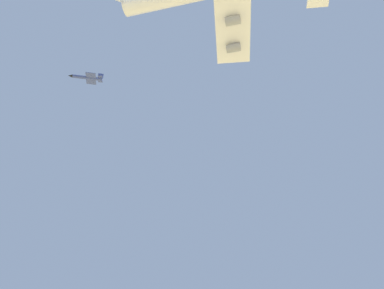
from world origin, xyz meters
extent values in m
cylinder|color=gray|center=(-18.37, 13.64, 99.63)|extent=(5.83, 5.13, 3.00)
cylinder|color=gray|center=(-14.35, 23.74, 101.34)|extent=(5.83, 5.13, 3.00)
cylinder|color=#38478C|center=(31.86, -35.03, 113.86)|extent=(13.08, 2.74, 1.50)
cone|color=black|center=(39.33, -35.75, 113.86)|extent=(2.14, 1.69, 1.50)
cube|color=#38478C|center=(30.37, -34.89, 113.66)|extent=(5.15, 8.39, 0.24)
cube|color=#38478C|center=(26.39, -34.50, 115.81)|extent=(2.41, 0.43, 2.60)
cube|color=#38478C|center=(26.39, -34.50, 114.06)|extent=(2.45, 4.97, 0.20)
camera|label=1|loc=(22.64, 104.11, 3.30)|focal=35.24mm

